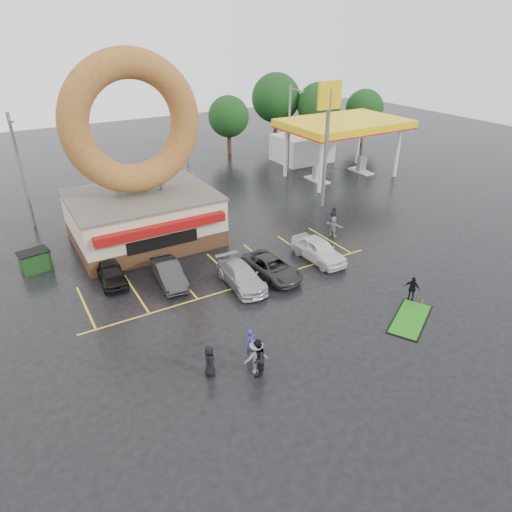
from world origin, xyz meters
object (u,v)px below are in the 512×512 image
putting_green (410,319)px  car_silver (241,276)px  streetlight_right (290,128)px  car_dgrey (169,273)px  car_black (111,273)px  dumpster (35,261)px  gas_station (325,136)px  person_cameraman (412,289)px  shell_sign (328,122)px  car_white (318,250)px  streetlight_left (21,169)px  streetlight_mid (187,144)px  donut_shop (140,184)px  person_blue (251,344)px  car_grey (272,268)px

putting_green → car_silver: bearing=128.4°
streetlight_right → car_dgrey: (-19.76, -15.85, -4.10)m
car_black → dumpster: size_ratio=2.13×
gas_station → person_cameraman: 27.05m
person_cameraman → putting_green: 2.23m
shell_sign → car_silver: bearing=-146.7°
car_white → dumpster: car_white is taller
car_dgrey → person_cameraman: (11.71, -9.17, 0.10)m
streetlight_left → streetlight_mid: bearing=4.1°
car_white → donut_shop: bearing=133.4°
person_blue → putting_green: 9.49m
shell_sign → donut_shop: bearing=176.5°
car_white → person_blue: size_ratio=2.79×
streetlight_right → dumpster: (-26.82, -9.74, -4.13)m
person_cameraman → dumpster: size_ratio=0.87×
dumpster → person_blue: bearing=-71.9°
car_white → car_dgrey: bearing=165.3°
gas_station → dumpster: 32.18m
gas_station → car_silver: gas_station is taller
car_grey → car_white: 4.02m
car_black → car_white: 13.84m
streetlight_mid → car_white: (2.31, -17.11, -4.00)m
streetlight_right → car_black: bearing=-148.7°
car_white → streetlight_mid: bearing=95.6°
person_blue → shell_sign: bearing=26.8°
shell_sign → streetlight_right: size_ratio=1.18×
streetlight_right → person_cameraman: (-8.05, -25.02, -4.00)m
person_blue → dumpster: (-7.94, 15.00, -0.17)m
streetlight_right → car_grey: bearing=-126.6°
streetlight_left → dumpster: bearing=-96.0°
car_dgrey → donut_shop: bearing=88.3°
streetlight_mid → person_blue: 25.03m
streetlight_right → car_dgrey: 25.66m
donut_shop → car_black: (-3.88, -4.97, -3.81)m
gas_station → car_white: size_ratio=2.98×
car_dgrey → car_white: 10.32m
streetlight_left → streetlight_mid: (14.00, 1.00, 0.00)m
car_dgrey → car_grey: car_dgrey is taller
streetlight_mid → streetlight_right: size_ratio=1.00×
gas_station → car_grey: (-17.69, -17.44, -3.06)m
streetlight_left → streetlight_right: 26.08m
gas_station → streetlight_mid: size_ratio=1.52×
car_silver → dumpster: 13.91m
car_white → person_cameraman: bearing=-78.7°
car_grey → putting_green: 9.05m
donut_shop → car_dgrey: 7.90m
gas_station → car_dgrey: (-23.76, -14.87, -3.01)m
gas_station → putting_green: (-13.57, -25.48, -3.67)m
person_cameraman → car_dgrey: bearing=-151.5°
car_grey → donut_shop: bearing=112.7°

